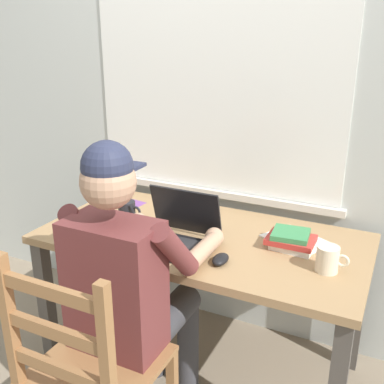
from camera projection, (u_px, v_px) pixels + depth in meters
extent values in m
plane|color=gray|center=(201.00, 364.00, 2.30)|extent=(8.00, 8.00, 0.00)
cube|color=beige|center=(241.00, 94.00, 2.25)|extent=(6.00, 0.04, 2.60)
cube|color=white|center=(214.00, 97.00, 2.29)|extent=(1.34, 0.01, 0.98)
cube|color=beige|center=(212.00, 192.00, 2.45)|extent=(1.40, 0.06, 0.04)
cube|color=#9E7A51|center=(202.00, 239.00, 2.06)|extent=(1.46, 0.74, 0.03)
cube|color=#4C4742|center=(47.00, 305.00, 2.19)|extent=(0.06, 0.06, 0.68)
cube|color=#4C4742|center=(122.00, 251.00, 2.74)|extent=(0.06, 0.06, 0.68)
cube|color=#4C4742|center=(358.00, 307.00, 2.18)|extent=(0.06, 0.06, 0.68)
cube|color=brown|center=(115.00, 286.00, 1.63)|extent=(0.34, 0.20, 0.50)
sphere|color=tan|center=(108.00, 182.00, 1.50)|extent=(0.19, 0.19, 0.19)
sphere|color=#282D47|center=(107.00, 167.00, 1.48)|extent=(0.17, 0.17, 0.17)
cube|color=#282D47|center=(122.00, 166.00, 1.56)|extent=(0.13, 0.10, 0.01)
cylinder|color=#38383D|center=(128.00, 310.00, 1.92)|extent=(0.13, 0.40, 0.13)
cylinder|color=#38383D|center=(165.00, 321.00, 1.84)|extent=(0.13, 0.40, 0.13)
cylinder|color=#38383D|center=(154.00, 331.00, 2.17)|extent=(0.10, 0.10, 0.48)
cylinder|color=#38383D|center=(187.00, 341.00, 2.09)|extent=(0.10, 0.10, 0.48)
cylinder|color=brown|center=(83.00, 230.00, 1.74)|extent=(0.10, 0.25, 0.26)
cylinder|color=tan|center=(119.00, 232.00, 1.97)|extent=(0.07, 0.28, 0.07)
sphere|color=tan|center=(138.00, 221.00, 2.08)|extent=(0.08, 0.08, 0.08)
cylinder|color=brown|center=(175.00, 251.00, 1.57)|extent=(0.10, 0.25, 0.26)
cylinder|color=tan|center=(203.00, 251.00, 1.80)|extent=(0.07, 0.28, 0.07)
sphere|color=tan|center=(214.00, 237.00, 1.93)|extent=(0.08, 0.08, 0.08)
cube|color=olive|center=(100.00, 365.00, 1.61)|extent=(0.42, 0.42, 0.02)
cube|color=olive|center=(94.00, 370.00, 1.93)|extent=(0.04, 0.04, 0.46)
cube|color=olive|center=(107.00, 356.00, 1.29)|extent=(0.04, 0.04, 0.48)
cube|color=olive|center=(10.00, 321.00, 1.45)|extent=(0.04, 0.04, 0.48)
cube|color=olive|center=(59.00, 370.00, 1.41)|extent=(0.36, 0.02, 0.04)
cube|color=olive|center=(55.00, 332.00, 1.36)|extent=(0.36, 0.02, 0.04)
cube|color=olive|center=(50.00, 292.00, 1.31)|extent=(0.36, 0.02, 0.04)
cube|color=black|center=(171.00, 247.00, 1.93)|extent=(0.33, 0.23, 0.02)
cube|color=#2B2B2D|center=(171.00, 245.00, 1.92)|extent=(0.29, 0.17, 0.00)
cube|color=black|center=(186.00, 211.00, 2.01)|extent=(0.33, 0.07, 0.21)
cube|color=silver|center=(186.00, 211.00, 2.01)|extent=(0.29, 0.05, 0.18)
ellipsoid|color=black|center=(220.00, 259.00, 1.80)|extent=(0.06, 0.10, 0.03)
cylinder|color=beige|center=(327.00, 259.00, 1.73)|extent=(0.09, 0.09, 0.10)
torus|color=beige|center=(343.00, 261.00, 1.71)|extent=(0.05, 0.01, 0.05)
cylinder|color=black|center=(127.00, 210.00, 2.22)|extent=(0.08, 0.08, 0.09)
torus|color=black|center=(136.00, 211.00, 2.20)|extent=(0.05, 0.01, 0.05)
cube|color=white|center=(292.00, 247.00, 1.92)|extent=(0.18, 0.11, 0.03)
cube|color=#BC332D|center=(291.00, 240.00, 1.93)|extent=(0.20, 0.15, 0.02)
cube|color=#38844C|center=(291.00, 234.00, 1.92)|extent=(0.16, 0.16, 0.02)
cube|color=white|center=(171.00, 249.00, 1.91)|extent=(0.32, 0.28, 0.01)
cube|color=silver|center=(140.00, 239.00, 2.01)|extent=(0.27, 0.24, 0.01)
cube|color=white|center=(296.00, 240.00, 2.00)|extent=(0.32, 0.30, 0.01)
cube|color=#7A4293|center=(132.00, 203.00, 2.44)|extent=(0.14, 0.11, 0.00)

